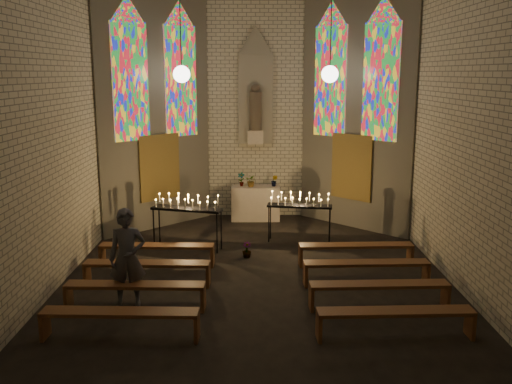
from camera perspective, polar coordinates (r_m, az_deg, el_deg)
floor at (r=11.59m, az=0.09°, el=-9.60°), size 12.00×12.00×0.00m
room at (r=14.17m, az=-0.01°, el=9.73°), size 8.22×12.43×7.00m
altar at (r=16.66m, az=-0.05°, el=-1.12°), size 1.40×0.60×1.00m
flower_vase_left at (r=16.56m, az=-1.49°, el=1.29°), size 0.24×0.20×0.41m
flower_vase_center at (r=16.45m, az=-0.46°, el=1.14°), size 0.40×0.38×0.36m
flower_vase_right at (r=16.53m, az=1.85°, el=1.14°), size 0.23×0.21×0.34m
aisle_flower_pot at (r=13.36m, az=-0.94°, el=-5.81°), size 0.23×0.23×0.37m
votive_stand_left at (r=13.89m, az=-6.93°, el=-1.31°), size 1.79×0.86×1.28m
votive_stand_right at (r=14.42m, az=4.39°, el=-1.05°), size 1.67×0.65×1.20m
pew_left_0 at (r=12.96m, az=-9.89°, el=-5.58°), size 2.55×0.44×0.49m
pew_right_0 at (r=12.99m, az=9.95°, el=-5.54°), size 2.55×0.44×0.49m
pew_left_1 at (r=11.84m, az=-10.84°, el=-7.31°), size 2.55×0.44×0.49m
pew_right_1 at (r=11.87m, az=10.98°, el=-7.26°), size 2.55×0.44×0.49m
pew_left_2 at (r=10.73m, az=-11.99°, el=-9.40°), size 2.55×0.44×0.49m
pew_right_2 at (r=10.77m, az=12.22°, el=-9.34°), size 2.55×0.44×0.49m
pew_left_3 at (r=9.65m, az=-13.43°, el=-11.95°), size 2.55×0.44×0.49m
pew_right_3 at (r=9.69m, az=13.76°, el=-11.87°), size 2.55×0.44×0.49m
visitor at (r=10.74m, az=-12.73°, el=-6.45°), size 0.71×0.51×1.84m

